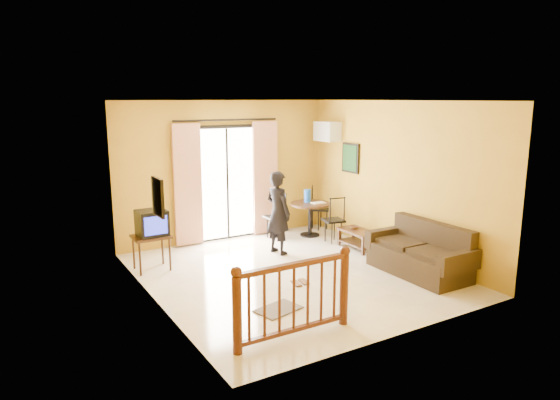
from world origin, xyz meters
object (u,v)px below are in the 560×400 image
television (152,223)px  sofa (421,255)px  coffee_table (358,237)px  standing_person (278,213)px  dining_table (310,210)px

television → sofa: (3.72, -2.43, -0.49)m
television → coffee_table: 3.85m
sofa → standing_person: 2.64m
television → dining_table: (3.45, 0.42, -0.26)m
standing_person → dining_table: bearing=-71.9°
dining_table → sofa: bearing=-84.5°
coffee_table → sofa: (0.00, -1.60, 0.08)m
television → dining_table: television is taller
coffee_table → sofa: sofa is taller
dining_table → coffee_table: (0.27, -1.25, -0.31)m
dining_table → coffee_table: size_ratio=1.03×
coffee_table → standing_person: 1.64m
dining_table → coffee_table: dining_table is taller
television → standing_person: (2.27, -0.28, -0.04)m
coffee_table → standing_person: standing_person is taller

